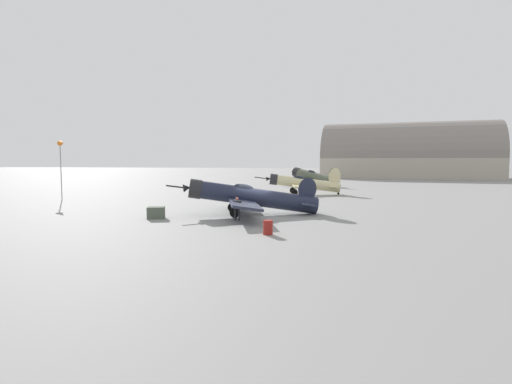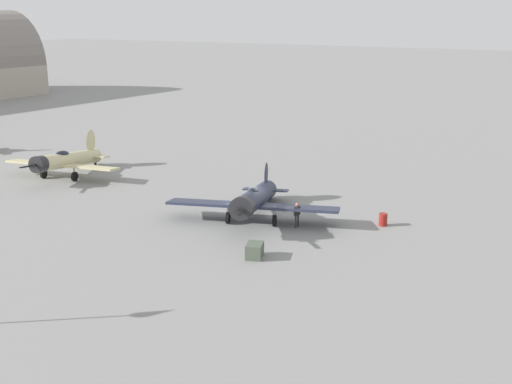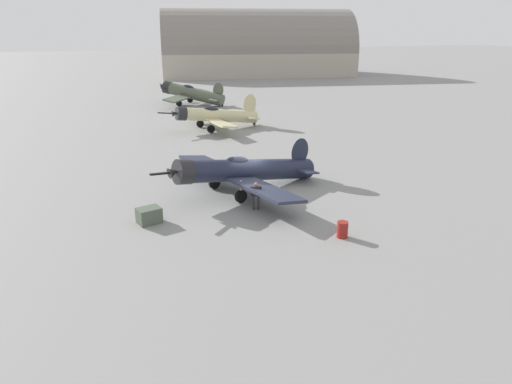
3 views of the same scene
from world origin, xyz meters
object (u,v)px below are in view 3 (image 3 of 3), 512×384
Objects in this scene: ground_crew_mechanic at (256,193)px; airplane_foreground at (243,171)px; equipment_crate at (149,215)px; fuel_drum at (342,230)px; airplane_mid_apron at (215,115)px; airplane_far_line at (191,93)px.

airplane_foreground is at bearing 5.41° from ground_crew_mechanic.
equipment_crate is (-6.40, -3.32, -0.99)m from airplane_foreground.
fuel_drum is (2.72, -8.31, -1.00)m from airplane_foreground.
airplane_foreground is at bearing 27.42° from equipment_crate.
airplane_far_line is (0.78, 16.78, 0.13)m from airplane_mid_apron.
airplane_foreground reaches higher than fuel_drum.
airplane_far_line is 11.80× the size of fuel_drum.
ground_crew_mechanic is 6.18m from equipment_crate.
airplane_far_line is at bearing 4.05° from ground_crew_mechanic.
airplane_foreground is 7.02× the size of ground_crew_mechanic.
airplane_foreground is 3.33m from ground_crew_mechanic.
airplane_far_line is at bearing -101.47° from airplane_mid_apron.
fuel_drum is (-1.00, -44.96, -1.14)m from airplane_far_line.
equipment_crate is at bearing 112.60° from airplane_far_line.
airplane_far_line is 6.87× the size of equipment_crate.
airplane_far_line is 40.16m from ground_crew_mechanic.
ground_crew_mechanic is at bearing 121.13° from airplane_far_line.
equipment_crate is at bearing 59.23° from airplane_mid_apron.
ground_crew_mechanic reaches higher than equipment_crate.
ground_crew_mechanic is 2.00× the size of fuel_drum.
airplane_mid_apron is 16.80m from airplane_far_line.
equipment_crate is 10.40m from fuel_drum.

